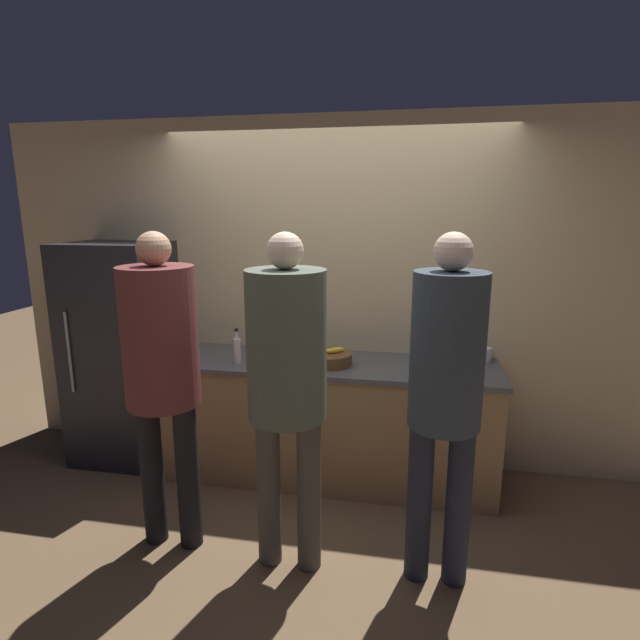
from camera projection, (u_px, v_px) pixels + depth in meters
ground_plane at (316, 502)px, 3.38m from camera, size 14.00×14.00×0.00m
wall_back at (334, 295)px, 3.78m from camera, size 5.20×0.06×2.60m
counter at (326, 418)px, 3.65m from camera, size 2.42×0.69×0.88m
refrigerator at (123, 353)px, 3.86m from camera, size 0.72×0.63×1.70m
person_left at (162, 360)px, 2.74m from camera, size 0.41×0.41×1.83m
person_center at (287, 370)px, 2.56m from camera, size 0.41×0.41×1.84m
person_right at (446, 382)px, 2.45m from camera, size 0.36×0.36×1.84m
fruit_bowl at (330, 358)px, 3.47m from camera, size 0.31×0.31×0.12m
utensil_crock at (264, 340)px, 3.85m from camera, size 0.12×0.12×0.29m
bottle_clear at (237, 349)px, 3.50m from camera, size 0.05×0.05×0.25m
bottle_red at (439, 358)px, 3.37m from camera, size 0.05×0.05×0.20m
bottle_dark at (287, 346)px, 3.67m from camera, size 0.07×0.07×0.18m
cup_white at (485, 355)px, 3.54m from camera, size 0.09×0.09×0.10m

